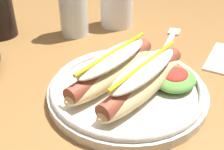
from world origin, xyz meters
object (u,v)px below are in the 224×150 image
(hot_dog_plate, at_px, (130,82))
(fork, at_px, (172,37))
(extra_cup, at_px, (117,4))
(glass_bottle, at_px, (73,0))

(hot_dog_plate, bearing_deg, fork, 5.78)
(hot_dog_plate, height_order, extra_cup, extra_cup)
(extra_cup, bearing_deg, fork, -89.71)
(fork, height_order, extra_cup, extra_cup)
(hot_dog_plate, distance_m, extra_cup, 0.31)
(hot_dog_plate, relative_size, glass_bottle, 1.24)
(fork, xyz_separation_m, glass_bottle, (-0.10, 0.21, 0.08))
(extra_cup, bearing_deg, hot_dog_plate, -144.79)
(extra_cup, relative_size, glass_bottle, 0.52)
(hot_dog_plate, distance_m, glass_bottle, 0.28)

